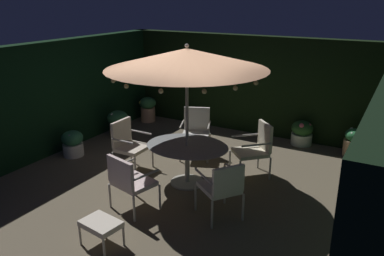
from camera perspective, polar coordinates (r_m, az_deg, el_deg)
ground_plane at (r=7.39m, az=-1.32°, el=-7.76°), size 6.86×6.94×0.02m
hedge_backdrop_rear at (r=9.84m, az=8.58°, el=6.33°), size 6.86×0.30×2.41m
hedge_backdrop_left at (r=9.00m, az=-19.73°, el=4.27°), size 0.30×6.94×2.41m
patio_dining_table at (r=7.04m, az=-0.71°, el=-3.70°), size 1.53×1.27×0.75m
patio_umbrella at (r=6.58m, az=-0.77°, el=10.11°), size 2.78×2.78×2.55m
patio_chair_north at (r=7.75m, az=-9.38°, el=-2.02°), size 0.58×0.63×1.00m
patio_chair_northeast at (r=6.26m, az=-9.24°, el=-7.43°), size 0.77×0.70×0.95m
patio_chair_east at (r=5.97m, az=4.46°, el=-8.41°), size 0.82×0.81×0.95m
patio_chair_southeast at (r=7.47m, az=9.37°, el=-2.69°), size 0.84×0.84×1.04m
patio_chair_south at (r=8.29m, az=0.58°, el=-0.17°), size 0.79×0.79×1.04m
ottoman_footrest at (r=5.61m, az=-13.23°, el=-13.66°), size 0.58×0.45×0.38m
potted_plant_back_center at (r=9.02m, az=22.64°, el=-2.01°), size 0.42×0.42×0.62m
potted_plant_front_corner at (r=9.66m, az=-10.81°, el=0.78°), size 0.51×0.51×0.66m
potted_plant_right_far at (r=8.76m, az=-17.12°, el=-2.10°), size 0.46×0.46×0.56m
potted_plant_left_far at (r=10.76m, az=-6.51°, el=2.89°), size 0.45×0.45×0.68m
potted_plant_back_left at (r=9.36m, az=15.84°, el=-0.63°), size 0.49×0.49×0.57m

